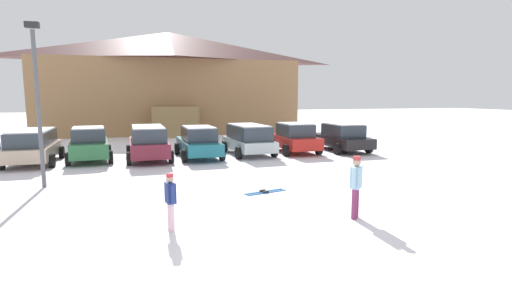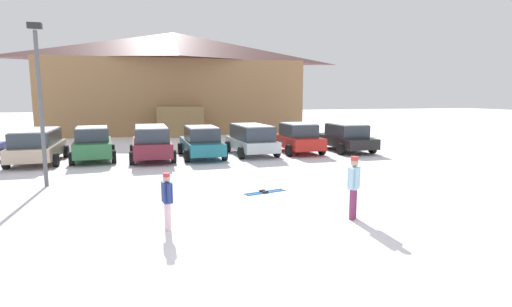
% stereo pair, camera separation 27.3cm
% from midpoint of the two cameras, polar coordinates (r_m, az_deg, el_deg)
% --- Properties ---
extents(ground, '(160.00, 160.00, 0.00)m').
position_cam_midpoint_polar(ground, '(8.55, 2.16, -13.89)').
color(ground, white).
extents(ski_lodge, '(22.06, 9.46, 8.70)m').
position_cam_midpoint_polar(ski_lodge, '(36.56, -12.38, 9.92)').
color(ski_lodge, '#997048').
rests_on(ski_lodge, ground).
extents(parked_beige_suv, '(2.31, 4.76, 1.64)m').
position_cam_midpoint_polar(parked_beige_suv, '(21.82, -29.57, 1.03)').
color(parked_beige_suv, '#C1A78D').
rests_on(parked_beige_suv, ground).
extents(parked_green_coupe, '(2.35, 4.15, 1.71)m').
position_cam_midpoint_polar(parked_green_coupe, '(21.47, -23.06, 1.26)').
color(parked_green_coupe, '#2C6F3E').
rests_on(parked_green_coupe, ground).
extents(parked_maroon_van, '(2.23, 4.60, 1.72)m').
position_cam_midpoint_polar(parked_maroon_van, '(20.86, -15.49, 1.62)').
color(parked_maroon_van, maroon).
rests_on(parked_maroon_van, ground).
extents(parked_teal_hatchback, '(2.19, 4.70, 1.65)m').
position_cam_midpoint_polar(parked_teal_hatchback, '(21.11, -8.59, 1.65)').
color(parked_teal_hatchback, '#1D6F7E').
rests_on(parked_teal_hatchback, ground).
extents(parked_silver_wagon, '(2.38, 4.47, 1.66)m').
position_cam_midpoint_polar(parked_silver_wagon, '(21.93, -1.44, 2.16)').
color(parked_silver_wagon, silver).
rests_on(parked_silver_wagon, ground).
extents(parked_red_sedan, '(2.20, 4.10, 1.70)m').
position_cam_midpoint_polar(parked_red_sedan, '(22.84, 5.13, 2.25)').
color(parked_red_sedan, red).
rests_on(parked_red_sedan, ground).
extents(parked_black_sedan, '(2.24, 4.67, 1.63)m').
position_cam_midpoint_polar(parked_black_sedan, '(24.00, 11.80, 2.33)').
color(parked_black_sedan, black).
rests_on(parked_black_sedan, ground).
extents(skier_teen_in_navy_coat, '(0.26, 0.52, 1.41)m').
position_cam_midpoint_polar(skier_teen_in_navy_coat, '(9.80, -12.90, -6.29)').
color(skier_teen_in_navy_coat, beige).
rests_on(skier_teen_in_navy_coat, ground).
extents(skier_adult_in_blue_parka, '(0.46, 0.48, 1.67)m').
position_cam_midpoint_polar(skier_adult_in_blue_parka, '(10.78, 13.38, -4.18)').
color(skier_adult_in_blue_parka, '#772D54').
rests_on(skier_adult_in_blue_parka, ground).
extents(pair_of_skis, '(1.53, 0.67, 0.08)m').
position_cam_midpoint_polar(pair_of_skis, '(13.47, 0.72, -5.50)').
color(pair_of_skis, '#1A63B4').
rests_on(pair_of_skis, ground).
extents(lamp_post, '(0.44, 0.24, 5.68)m').
position_cam_midpoint_polar(lamp_post, '(15.84, -29.19, 7.10)').
color(lamp_post, '#515459').
rests_on(lamp_post, ground).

